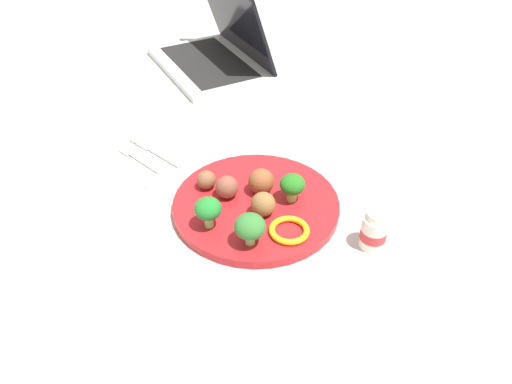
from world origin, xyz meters
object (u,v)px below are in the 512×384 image
object	(u,v)px
laptop	(216,52)
plate	(256,205)
meatball_front_right	(261,181)
napkin	(149,157)
pepper_ring_near_rim	(289,230)
yogurt_bottle	(374,232)
meatball_center	(206,180)
knife	(153,150)
broccoli_floret_center	(208,209)
fork	(139,157)
meatball_near_rim	(263,204)
meatball_back_left	(227,187)
broccoli_floret_far_rim	(292,185)
broccoli_floret_back_left	(250,227)

from	to	relation	value
laptop	plate	bearing A→B (deg)	135.13
meatball_front_right	napkin	world-z (taller)	meatball_front_right
pepper_ring_near_rim	yogurt_bottle	size ratio (longest dim) A/B	0.98
meatball_center	knife	size ratio (longest dim) A/B	0.23
broccoli_floret_center	laptop	distance (m)	0.63
yogurt_bottle	laptop	xyz separation A→B (m)	(0.61, -0.38, 0.01)
yogurt_bottle	fork	bearing A→B (deg)	5.30
meatball_center	broccoli_floret_center	bearing A→B (deg)	131.71
broccoli_floret_center	meatball_near_rim	distance (m)	0.09
meatball_near_rim	meatball_back_left	distance (m)	0.08
meatball_center	napkin	xyz separation A→B (m)	(0.16, -0.02, -0.03)
meatball_front_right	broccoli_floret_center	bearing A→B (deg)	81.82
plate	knife	bearing A→B (deg)	-5.08
fork	knife	size ratio (longest dim) A/B	0.83
meatball_back_left	fork	distance (m)	0.22
plate	meatball_front_right	bearing A→B (deg)	-73.11
broccoli_floret_far_rim	pepper_ring_near_rim	xyz separation A→B (m)	(-0.04, 0.07, -0.03)
meatball_near_rim	fork	world-z (taller)	meatball_near_rim
meatball_center	pepper_ring_near_rim	distance (m)	0.18
laptop	pepper_ring_near_rim	bearing A→B (deg)	138.36
pepper_ring_near_rim	laptop	xyz separation A→B (m)	(0.50, -0.44, 0.02)
plate	meatball_center	world-z (taller)	meatball_center
meatball_back_left	knife	size ratio (longest dim) A/B	0.27
meatball_center	fork	size ratio (longest dim) A/B	0.27
broccoli_floret_back_left	yogurt_bottle	xyz separation A→B (m)	(-0.15, -0.12, -0.02)
broccoli_floret_back_left	napkin	size ratio (longest dim) A/B	0.31
plate	meatball_center	xyz separation A→B (m)	(0.09, 0.02, 0.02)
napkin	yogurt_bottle	distance (m)	0.46
meatball_center	meatball_front_right	xyz separation A→B (m)	(-0.08, -0.04, 0.01)
meatball_near_rim	pepper_ring_near_rim	world-z (taller)	meatball_near_rim
broccoli_floret_far_rim	pepper_ring_near_rim	bearing A→B (deg)	119.30
broccoli_floret_far_rim	napkin	size ratio (longest dim) A/B	0.29
meatball_center	meatball_near_rim	bearing A→B (deg)	179.51
napkin	plate	bearing A→B (deg)	179.01
plate	broccoli_floret_back_left	bearing A→B (deg)	119.91
laptop	meatball_center	bearing A→B (deg)	126.79
meatball_front_right	fork	bearing A→B (deg)	8.64
meatball_front_right	pepper_ring_near_rim	size ratio (longest dim) A/B	0.69
napkin	laptop	xyz separation A→B (m)	(0.15, -0.40, 0.04)
napkin	knife	xyz separation A→B (m)	(0.01, -0.02, 0.00)
broccoli_floret_back_left	meatball_back_left	size ratio (longest dim) A/B	1.37
fork	pepper_ring_near_rim	bearing A→B (deg)	176.65
broccoli_floret_far_rim	knife	world-z (taller)	broccoli_floret_far_rim
broccoli_floret_center	knife	xyz separation A→B (m)	(0.24, -0.12, -0.04)
broccoli_floret_far_rim	meatball_near_rim	distance (m)	0.06
broccoli_floret_back_left	napkin	xyz separation A→B (m)	(0.31, -0.09, -0.05)
broccoli_floret_far_rim	fork	size ratio (longest dim) A/B	0.41
broccoli_floret_back_left	meatball_front_right	distance (m)	0.13
yogurt_bottle	broccoli_floret_far_rim	bearing A→B (deg)	-2.84
broccoli_floret_far_rim	pepper_ring_near_rim	distance (m)	0.09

